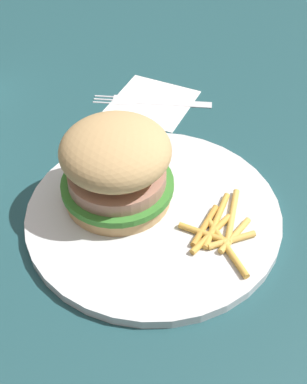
% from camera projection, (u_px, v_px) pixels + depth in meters
% --- Properties ---
extents(ground_plane, '(1.60, 1.60, 0.00)m').
position_uv_depth(ground_plane, '(151.00, 206.00, 0.62)').
color(ground_plane, '#1E474C').
extents(plate, '(0.29, 0.29, 0.01)m').
position_uv_depth(plate, '(153.00, 215.00, 0.61)').
color(plate, silver).
rests_on(plate, ground_plane).
extents(sandwich, '(0.13, 0.13, 0.10)m').
position_uv_depth(sandwich, '(116.00, 165.00, 0.58)').
color(sandwich, tan).
rests_on(sandwich, plate).
extents(fries_pile, '(0.09, 0.12, 0.01)m').
position_uv_depth(fries_pile, '(220.00, 231.00, 0.58)').
color(fries_pile, gold).
rests_on(fries_pile, plate).
extents(napkin, '(0.11, 0.11, 0.00)m').
position_uv_depth(napkin, '(152.00, 102.00, 0.78)').
color(napkin, white).
rests_on(napkin, ground_plane).
extents(fork, '(0.17, 0.08, 0.00)m').
position_uv_depth(fork, '(151.00, 100.00, 0.77)').
color(fork, silver).
rests_on(fork, napkin).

